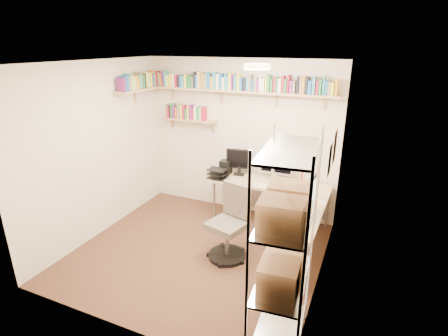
# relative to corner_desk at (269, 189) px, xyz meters

# --- Properties ---
(ground) EXTENTS (3.20, 3.20, 0.00)m
(ground) POSITION_rel_corner_desk_xyz_m (-0.69, -0.95, -0.69)
(ground) COLOR #492C1F
(ground) RESTS_ON ground
(room_shell) EXTENTS (3.24, 3.04, 2.52)m
(room_shell) POSITION_rel_corner_desk_xyz_m (-0.69, -0.95, 0.86)
(room_shell) COLOR beige
(room_shell) RESTS_ON ground
(wall_shelves) EXTENTS (3.12, 1.09, 0.80)m
(wall_shelves) POSITION_rel_corner_desk_xyz_m (-1.11, 0.34, 1.34)
(wall_shelves) COLOR tan
(wall_shelves) RESTS_ON ground
(corner_desk) EXTENTS (1.85, 1.77, 1.20)m
(corner_desk) POSITION_rel_corner_desk_xyz_m (0.00, 0.00, 0.00)
(corner_desk) COLOR beige
(corner_desk) RESTS_ON ground
(office_chair) EXTENTS (0.54, 0.55, 1.00)m
(office_chair) POSITION_rel_corner_desk_xyz_m (-0.27, -0.85, -0.27)
(office_chair) COLOR black
(office_chair) RESTS_ON ground
(wire_rack) EXTENTS (0.51, 0.92, 2.05)m
(wire_rack) POSITION_rel_corner_desk_xyz_m (0.73, -2.06, 0.45)
(wire_rack) COLOR silver
(wire_rack) RESTS_ON ground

